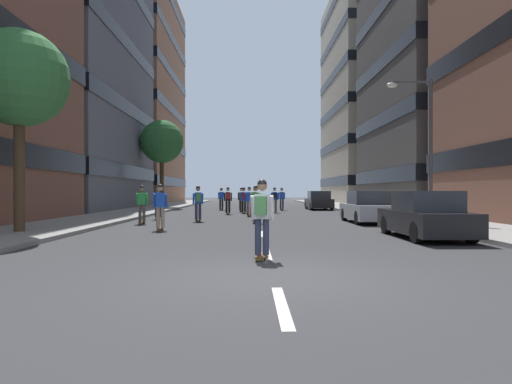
{
  "coord_description": "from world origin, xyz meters",
  "views": [
    {
      "loc": [
        -0.42,
        -7.94,
        1.51
      ],
      "look_at": [
        0.0,
        22.86,
        1.45
      ],
      "focal_mm": 31.68,
      "sensor_mm": 36.0,
      "label": 1
    }
  ],
  "objects_px": {
    "street_tree_near": "(19,79)",
    "skater_11": "(275,198)",
    "skater_2": "(158,200)",
    "skater_6": "(160,205)",
    "streetlamp_right": "(423,134)",
    "skater_3": "(244,198)",
    "skater_7": "(262,213)",
    "skater_13": "(228,199)",
    "parked_car_near": "(368,208)",
    "parked_car_mid": "(319,201)",
    "skater_12": "(256,202)",
    "skater_8": "(142,203)",
    "skater_4": "(221,198)",
    "skater_9": "(255,198)",
    "skater_0": "(198,201)",
    "street_tree_mid": "(162,142)",
    "skater_5": "(241,198)",
    "skater_1": "(249,200)",
    "skater_10": "(282,198)",
    "parked_car_far": "(425,216)"
  },
  "relations": [
    {
      "from": "skater_6",
      "to": "streetlamp_right",
      "type": "bearing_deg",
      "value": 15.72
    },
    {
      "from": "parked_car_near",
      "to": "street_tree_near",
      "type": "height_order",
      "value": "street_tree_near"
    },
    {
      "from": "streetlamp_right",
      "to": "skater_7",
      "type": "height_order",
      "value": "streetlamp_right"
    },
    {
      "from": "street_tree_mid",
      "to": "skater_9",
      "type": "bearing_deg",
      "value": -35.78
    },
    {
      "from": "parked_car_near",
      "to": "streetlamp_right",
      "type": "distance_m",
      "value": 4.23
    },
    {
      "from": "street_tree_mid",
      "to": "skater_8",
      "type": "xyz_separation_m",
      "value": [
        2.91,
        -19.6,
        -4.92
      ]
    },
    {
      "from": "parked_car_near",
      "to": "parked_car_mid",
      "type": "xyz_separation_m",
      "value": [
        0.0,
        15.29,
        0.0
      ]
    },
    {
      "from": "parked_car_near",
      "to": "skater_5",
      "type": "bearing_deg",
      "value": 119.1
    },
    {
      "from": "skater_2",
      "to": "parked_car_far",
      "type": "bearing_deg",
      "value": -43.14
    },
    {
      "from": "skater_11",
      "to": "skater_0",
      "type": "bearing_deg",
      "value": -115.63
    },
    {
      "from": "street_tree_mid",
      "to": "skater_1",
      "type": "xyz_separation_m",
      "value": [
        7.85,
        -13.49,
        -4.92
      ]
    },
    {
      "from": "skater_2",
      "to": "skater_5",
      "type": "height_order",
      "value": "same"
    },
    {
      "from": "street_tree_mid",
      "to": "skater_7",
      "type": "distance_m",
      "value": 31.89
    },
    {
      "from": "street_tree_mid",
      "to": "skater_4",
      "type": "distance_m",
      "value": 8.91
    },
    {
      "from": "streetlamp_right",
      "to": "skater_8",
      "type": "height_order",
      "value": "streetlamp_right"
    },
    {
      "from": "skater_6",
      "to": "parked_car_mid",
      "type": "bearing_deg",
      "value": 64.77
    },
    {
      "from": "skater_12",
      "to": "skater_13",
      "type": "height_order",
      "value": "same"
    },
    {
      "from": "street_tree_mid",
      "to": "skater_5",
      "type": "height_order",
      "value": "street_tree_mid"
    },
    {
      "from": "streetlamp_right",
      "to": "skater_12",
      "type": "distance_m",
      "value": 8.35
    },
    {
      "from": "streetlamp_right",
      "to": "skater_13",
      "type": "height_order",
      "value": "streetlamp_right"
    },
    {
      "from": "skater_2",
      "to": "skater_6",
      "type": "xyz_separation_m",
      "value": [
        1.48,
        -6.82,
        -0.03
      ]
    },
    {
      "from": "skater_1",
      "to": "parked_car_near",
      "type": "bearing_deg",
      "value": -44.42
    },
    {
      "from": "skater_4",
      "to": "skater_9",
      "type": "height_order",
      "value": "same"
    },
    {
      "from": "skater_2",
      "to": "skater_6",
      "type": "distance_m",
      "value": 6.98
    },
    {
      "from": "skater_2",
      "to": "skater_6",
      "type": "relative_size",
      "value": 1.0
    },
    {
      "from": "skater_0",
      "to": "skater_3",
      "type": "distance_m",
      "value": 8.49
    },
    {
      "from": "skater_5",
      "to": "skater_8",
      "type": "relative_size",
      "value": 1.0
    },
    {
      "from": "parked_car_mid",
      "to": "skater_12",
      "type": "distance_m",
      "value": 16.2
    },
    {
      "from": "skater_7",
      "to": "skater_11",
      "type": "xyz_separation_m",
      "value": [
        1.46,
        21.38,
        0.0
      ]
    },
    {
      "from": "skater_0",
      "to": "skater_1",
      "type": "relative_size",
      "value": 1.0
    },
    {
      "from": "skater_12",
      "to": "skater_6",
      "type": "bearing_deg",
      "value": -133.11
    },
    {
      "from": "skater_4",
      "to": "streetlamp_right",
      "type": "bearing_deg",
      "value": -55.63
    },
    {
      "from": "skater_11",
      "to": "skater_13",
      "type": "height_order",
      "value": "same"
    },
    {
      "from": "street_tree_near",
      "to": "skater_11",
      "type": "relative_size",
      "value": 3.87
    },
    {
      "from": "skater_3",
      "to": "skater_9",
      "type": "bearing_deg",
      "value": 78.56
    },
    {
      "from": "skater_4",
      "to": "skater_11",
      "type": "distance_m",
      "value": 5.8
    },
    {
      "from": "skater_3",
      "to": "skater_7",
      "type": "bearing_deg",
      "value": -88.1
    },
    {
      "from": "skater_10",
      "to": "skater_12",
      "type": "xyz_separation_m",
      "value": [
        -2.23,
        -13.95,
        0.03
      ]
    },
    {
      "from": "parked_car_far",
      "to": "skater_11",
      "type": "distance_m",
      "value": 17.47
    },
    {
      "from": "skater_5",
      "to": "streetlamp_right",
      "type": "bearing_deg",
      "value": -54.33
    },
    {
      "from": "street_tree_near",
      "to": "skater_1",
      "type": "bearing_deg",
      "value": 55.58
    },
    {
      "from": "skater_3",
      "to": "skater_9",
      "type": "distance_m",
      "value": 3.94
    },
    {
      "from": "skater_4",
      "to": "skater_5",
      "type": "relative_size",
      "value": 1.0
    },
    {
      "from": "skater_8",
      "to": "skater_13",
      "type": "distance_m",
      "value": 9.21
    },
    {
      "from": "skater_7",
      "to": "skater_12",
      "type": "relative_size",
      "value": 1.0
    },
    {
      "from": "skater_1",
      "to": "skater_7",
      "type": "distance_m",
      "value": 16.96
    },
    {
      "from": "street_tree_near",
      "to": "skater_2",
      "type": "relative_size",
      "value": 3.87
    },
    {
      "from": "skater_1",
      "to": "skater_2",
      "type": "height_order",
      "value": "same"
    },
    {
      "from": "parked_car_far",
      "to": "skater_3",
      "type": "relative_size",
      "value": 2.47
    },
    {
      "from": "parked_car_near",
      "to": "parked_car_mid",
      "type": "bearing_deg",
      "value": 90.0
    }
  ]
}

